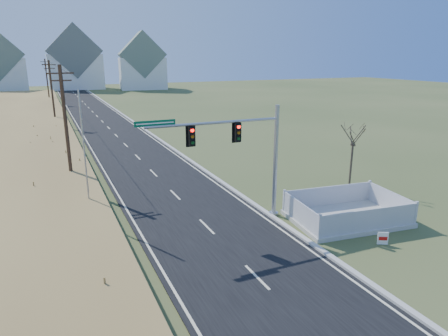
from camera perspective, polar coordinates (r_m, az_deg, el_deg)
ground at (r=20.07m, az=1.91°, el=-12.78°), size 260.00×260.00×0.00m
road at (r=66.94m, az=-17.47°, el=6.83°), size 8.00×180.00×0.06m
curb at (r=67.54m, az=-13.97°, el=7.22°), size 0.30×180.00×0.18m
utility_pole_near at (r=31.20m, az=-21.64°, el=5.62°), size 1.80×0.26×9.00m
utility_pole_mid at (r=61.00m, az=-23.35°, el=9.89°), size 1.80×0.26×9.00m
utility_pole_far at (r=90.93m, az=-23.94°, el=11.35°), size 1.80×0.26×9.00m
condo_n at (r=128.18m, az=-20.55°, el=13.91°), size 15.27×10.20×18.54m
condo_ne at (r=123.01m, az=-11.60°, el=14.17°), size 14.12×10.51×16.52m
traffic_signal_mast at (r=23.07m, az=3.48°, el=2.33°), size 8.60×0.59×6.84m
fence_enclosure at (r=25.27m, az=17.07°, el=-6.55°), size 7.02×5.19×1.50m
open_sign at (r=22.78m, az=21.75°, el=-9.32°), size 0.51×0.30×0.69m
flagpole at (r=24.90m, az=-19.11°, el=-0.23°), size 0.35×0.35×7.76m
bare_tree at (r=30.24m, az=18.06°, el=4.72°), size 1.96×1.96×5.21m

